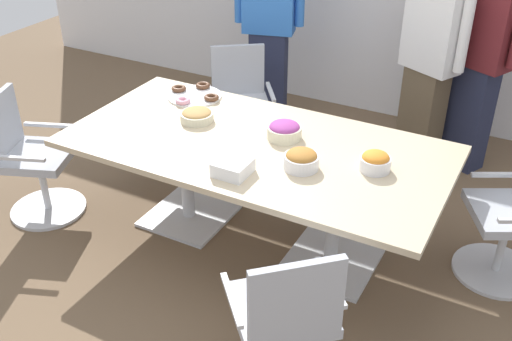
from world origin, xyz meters
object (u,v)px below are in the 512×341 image
object	(u,v)px
snack_bowl_candy_mix	(284,130)
snack_bowl_chips_orange	(375,161)
office_chair_2	(240,110)
person_standing_1	(430,60)
napkin_pile	(233,167)
office_chair_0	(284,325)
person_standing_2	(481,55)
snack_bowl_pretzels	(301,159)
snack_bowl_cookies	(197,115)
conference_table	(256,160)
donut_platter	(194,95)
office_chair_3	(32,162)
person_standing_0	(269,21)

from	to	relation	value
snack_bowl_candy_mix	snack_bowl_chips_orange	bearing A→B (deg)	-9.70
office_chair_2	person_standing_1	size ratio (longest dim) A/B	0.53
office_chair_2	napkin_pile	bearing A→B (deg)	82.45
office_chair_0	person_standing_2	xyz separation A→B (m)	(0.32, 2.72, 0.55)
office_chair_2	snack_bowl_pretzels	xyz separation A→B (m)	(1.06, -1.15, 0.40)
snack_bowl_cookies	snack_bowl_pretzels	size ratio (longest dim) A/B	1.08
snack_bowl_pretzels	snack_bowl_candy_mix	xyz separation A→B (m)	(-0.25, 0.29, -0.00)
conference_table	donut_platter	size ratio (longest dim) A/B	5.92
person_standing_2	donut_platter	xyz separation A→B (m)	(-1.74, -1.30, -0.19)
conference_table	person_standing_1	xyz separation A→B (m)	(0.67, 1.59, 0.27)
conference_table	person_standing_2	size ratio (longest dim) A/B	1.32
conference_table	snack_bowl_pretzels	bearing A→B (deg)	-20.95
office_chair_3	snack_bowl_candy_mix	bearing A→B (deg)	87.44
office_chair_3	person_standing_2	size ratio (longest dim) A/B	0.50
conference_table	office_chair_2	distance (m)	1.24
office_chair_2	person_standing_0	xyz separation A→B (m)	(-0.07, 0.64, 0.57)
office_chair_3	donut_platter	distance (m)	1.25
snack_bowl_chips_orange	snack_bowl_pretzels	size ratio (longest dim) A/B	0.88
person_standing_1	snack_bowl_chips_orange	xyz separation A→B (m)	(0.09, -1.55, -0.09)
donut_platter	napkin_pile	world-z (taller)	napkin_pile
conference_table	donut_platter	world-z (taller)	donut_platter
person_standing_1	snack_bowl_candy_mix	distance (m)	1.54
office_chair_0	office_chair_2	size ratio (longest dim) A/B	1.00
office_chair_3	napkin_pile	size ratio (longest dim) A/B	4.71
conference_table	snack_bowl_chips_orange	size ratio (longest dim) A/B	13.24
office_chair_0	person_standing_1	bearing A→B (deg)	47.63
person_standing_0	donut_platter	size ratio (longest dim) A/B	4.55
snack_bowl_cookies	napkin_pile	world-z (taller)	snack_bowl_cookies
conference_table	office_chair_0	xyz separation A→B (m)	(0.69, -1.00, -0.22)
office_chair_0	office_chair_2	world-z (taller)	same
office_chair_0	snack_bowl_chips_orange	bearing A→B (deg)	43.53
snack_bowl_cookies	snack_bowl_pretzels	xyz separation A→B (m)	(0.87, -0.24, 0.02)
person_standing_2	snack_bowl_pretzels	xyz separation A→B (m)	(-0.64, -1.86, -0.14)
conference_table	snack_bowl_cookies	bearing A→B (deg)	169.55
snack_bowl_pretzels	donut_platter	size ratio (longest dim) A/B	0.51
person_standing_1	snack_bowl_pretzels	xyz separation A→B (m)	(-0.29, -1.73, -0.09)
person_standing_1	napkin_pile	xyz separation A→B (m)	(-0.61, -1.97, -0.10)
snack_bowl_pretzels	office_chair_2	bearing A→B (deg)	132.70
office_chair_0	snack_bowl_cookies	xyz separation A→B (m)	(-1.19, 1.09, 0.39)
snack_bowl_chips_orange	donut_platter	world-z (taller)	snack_bowl_chips_orange
snack_bowl_chips_orange	donut_platter	bearing A→B (deg)	165.75
person_standing_2	snack_bowl_chips_orange	distance (m)	1.70
snack_bowl_candy_mix	donut_platter	bearing A→B (deg)	162.51
office_chair_0	donut_platter	size ratio (longest dim) A/B	2.24
office_chair_2	snack_bowl_pretzels	distance (m)	1.62
person_standing_0	office_chair_0	bearing A→B (deg)	102.93
person_standing_1	snack_bowl_candy_mix	bearing A→B (deg)	95.72
conference_table	person_standing_2	bearing A→B (deg)	59.52
office_chair_0	office_chair_3	xyz separation A→B (m)	(-2.26, 0.57, 0.00)
office_chair_2	person_standing_1	distance (m)	1.55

